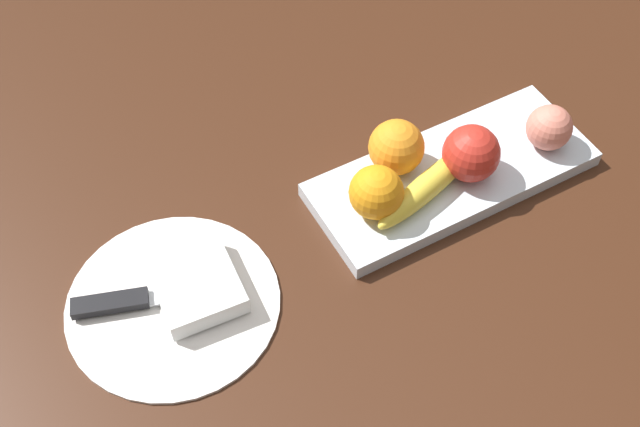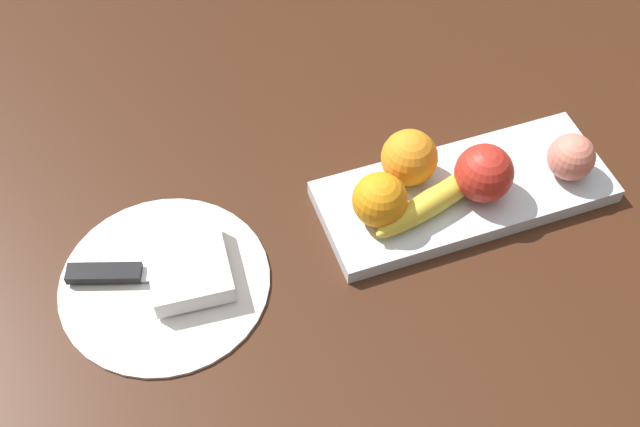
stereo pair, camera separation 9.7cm
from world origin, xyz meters
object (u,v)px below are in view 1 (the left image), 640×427
peach (549,128)px  dinner_plate (173,303)px  knife (124,302)px  orange_near_apple (396,147)px  banana (430,184)px  fruit_tray (452,174)px  orange_near_banana (376,192)px  folded_napkin (196,283)px  apple (471,153)px

peach → dinner_plate: peach is taller
dinner_plate → knife: 0.06m
orange_near_apple → peach: (0.20, -0.06, -0.01)m
banana → peach: peach is taller
fruit_tray → banana: 0.06m
orange_near_banana → knife: orange_near_banana is taller
orange_near_apple → knife: size_ratio=0.41×
dinner_plate → fruit_tray: bearing=-0.0°
peach → folded_napkin: peach is taller
apple → orange_near_banana: size_ratio=1.08×
fruit_tray → dinner_plate: size_ratio=1.49×
banana → orange_near_banana: (-0.07, 0.01, 0.02)m
banana → knife: 0.40m
apple → banana: (-0.06, -0.00, -0.02)m
apple → banana: apple is taller
knife → folded_napkin: bearing=2.7°
fruit_tray → apple: (0.01, -0.01, 0.05)m
fruit_tray → apple: 0.05m
apple → knife: 0.47m
banana → orange_near_apple: 0.06m
fruit_tray → folded_napkin: 0.37m
orange_near_banana → peach: orange_near_banana is taller
dinner_plate → banana: bearing=-2.9°
fruit_tray → orange_near_apple: size_ratio=5.22×
folded_napkin → banana: bearing=-3.2°
dinner_plate → folded_napkin: size_ratio=2.30×
peach → orange_near_apple: bearing=162.2°
fruit_tray → dinner_plate: 0.40m
fruit_tray → orange_near_banana: size_ratio=5.53×
peach → dinner_plate: bearing=177.6°
dinner_plate → peach: bearing=-2.4°
fruit_tray → peach: 0.14m
banana → fruit_tray: bearing=-177.8°
apple → folded_napkin: apple is taller
apple → orange_near_banana: (-0.14, 0.01, -0.00)m
peach → dinner_plate: (-0.53, 0.02, -0.05)m
orange_near_apple → banana: bearing=-76.5°
orange_near_banana → folded_napkin: orange_near_banana is taller
apple → peach: (0.12, -0.01, -0.01)m
banana → knife: bearing=-22.8°
dinner_plate → folded_napkin: (0.03, -0.00, 0.02)m
orange_near_banana → dinner_plate: bearing=178.3°
banana → knife: size_ratio=1.10×
peach → orange_near_banana: bearing=176.9°
apple → dinner_plate: size_ratio=0.29×
folded_napkin → orange_near_apple: bearing=7.8°
peach → folded_napkin: (-0.50, 0.02, -0.03)m
fruit_tray → orange_near_banana: orange_near_banana is taller
fruit_tray → peach: size_ratio=6.24×
apple → banana: size_ratio=0.38×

